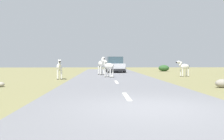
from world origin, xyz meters
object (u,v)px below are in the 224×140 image
object	(u,v)px
zebra_0	(101,64)
rock_1	(1,84)
zebra_2	(59,67)
bush_0	(164,68)
zebra_1	(184,67)
rock_2	(222,83)
zebra_3	(108,66)
car_0	(115,65)

from	to	relation	value
zebra_0	rock_1	bearing A→B (deg)	48.20
zebra_2	bush_0	distance (m)	17.49
zebra_0	zebra_1	size ratio (longest dim) A/B	1.25
zebra_2	rock_2	world-z (taller)	zebra_2
zebra_2	zebra_3	bearing A→B (deg)	-170.10
car_0	rock_1	bearing A→B (deg)	63.88
zebra_2	zebra_3	distance (m)	3.75
zebra_3	bush_0	world-z (taller)	zebra_3
zebra_1	rock_1	size ratio (longest dim) A/B	3.80
car_0	zebra_2	bearing A→B (deg)	63.31
rock_1	car_0	bearing A→B (deg)	67.11
zebra_1	rock_2	size ratio (longest dim) A/B	2.09
zebra_3	car_0	world-z (taller)	car_0
zebra_0	zebra_1	xyz separation A→B (m)	(6.86, -2.14, -0.22)
car_0	rock_2	world-z (taller)	car_0
zebra_1	bush_0	size ratio (longest dim) A/B	1.02
zebra_2	car_0	world-z (taller)	car_0
bush_0	zebra_2	bearing A→B (deg)	-128.70
zebra_0	zebra_1	bearing A→B (deg)	147.57
zebra_1	bush_0	xyz separation A→B (m)	(1.10, 10.94, -0.41)
bush_0	rock_2	xyz separation A→B (m)	(-2.12, -19.55, -0.20)
zebra_2	rock_1	size ratio (longest dim) A/B	4.20
zebra_0	bush_0	size ratio (longest dim) A/B	1.28
rock_1	rock_2	distance (m)	10.88
zebra_1	bush_0	bearing A→B (deg)	-29.35
zebra_1	zebra_3	world-z (taller)	zebra_3
rock_1	zebra_0	bearing A→B (deg)	63.32
zebra_1	rock_1	xyz separation A→B (m)	(-11.87, -7.82, -0.69)
car_0	rock_2	xyz separation A→B (m)	(4.34, -16.21, -0.64)
zebra_0	car_0	world-z (taller)	car_0
bush_0	rock_1	world-z (taller)	bush_0
zebra_2	car_0	bearing A→B (deg)	-124.79
bush_0	rock_1	size ratio (longest dim) A/B	3.73
zebra_0	rock_2	size ratio (longest dim) A/B	2.62
zebra_3	bush_0	xyz separation A→B (m)	(7.44, 12.29, -0.49)
zebra_3	bush_0	bearing A→B (deg)	21.69
bush_0	rock_2	distance (m)	19.67
zebra_1	car_0	bearing A→B (deg)	11.57
zebra_3	rock_1	bearing A→B (deg)	-167.62
car_0	bush_0	xyz separation A→B (m)	(6.46, 3.34, -0.44)
zebra_2	zebra_3	xyz separation A→B (m)	(3.49, 1.36, 0.03)
zebra_0	rock_1	distance (m)	11.18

